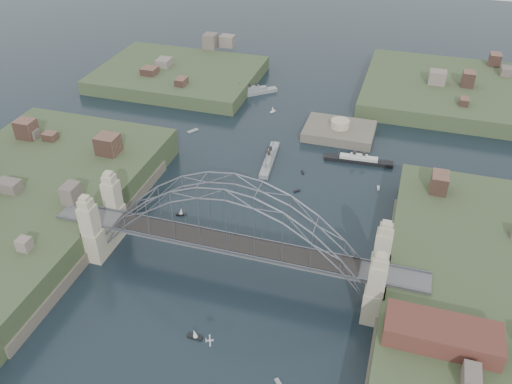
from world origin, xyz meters
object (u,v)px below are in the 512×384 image
Objects in this scene: bridge at (231,229)px; wharf_shed at (442,334)px; fort_island at (339,136)px; naval_cruiser_near at (270,159)px; naval_cruiser_far at (253,92)px; ocean_liner at (358,160)px.

bridge reaches higher than wharf_shed.
bridge reaches higher than fort_island.
wharf_shed is 1.01× the size of naval_cruiser_near.
wharf_shed is 1.27× the size of naval_cruiser_far.
fort_island is at bearing -31.11° from naval_cruiser_far.
ocean_liner is (-23.67, 69.39, -9.23)m from wharf_shed.
naval_cruiser_far is at bearing 140.60° from ocean_liner.
fort_island is at bearing 119.70° from ocean_liner.
bridge is 5.32× the size of naval_cruiser_far.
naval_cruiser_near reaches higher than ocean_liner.
naval_cruiser_far is at bearing 104.47° from bridge.
wharf_shed is at bearing -57.34° from naval_cruiser_far.
ocean_liner is (43.95, -36.10, -0.19)m from naval_cruiser_far.
fort_island is at bearing 80.27° from bridge.
naval_cruiser_near is at bearing -127.65° from fort_island.
bridge reaches higher than naval_cruiser_near.
naval_cruiser_far is (-18.64, 43.50, 0.05)m from naval_cruiser_near.
naval_cruiser_near is at bearing 95.92° from bridge.
wharf_shed is at bearing -71.17° from ocean_liner.
ocean_liner is at bearing 108.83° from wharf_shed.
bridge is 4.12× the size of ocean_liner.
fort_island is 90.48m from wharf_shed.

